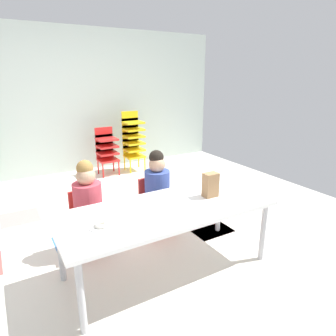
{
  "coord_description": "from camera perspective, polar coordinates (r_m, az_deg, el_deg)",
  "views": [
    {
      "loc": [
        -1.02,
        -2.83,
        1.65
      ],
      "look_at": [
        0.28,
        -0.61,
        0.84
      ],
      "focal_mm": 32.13,
      "sensor_mm": 36.0,
      "label": 1
    }
  ],
  "objects": [
    {
      "name": "ground_plane",
      "position": [
        3.43,
        -9.62,
        -11.86
      ],
      "size": [
        5.91,
        4.97,
        0.02
      ],
      "color": "silver"
    },
    {
      "name": "back_wall",
      "position": [
        5.43,
        -19.91,
        11.63
      ],
      "size": [
        5.91,
        0.1,
        2.41
      ],
      "primitive_type": "cube",
      "color": "#B2C1B7",
      "rests_on": "ground_plane"
    },
    {
      "name": "craft_table",
      "position": [
        2.53,
        -0.14,
        -8.45
      ],
      "size": [
        1.81,
        0.75,
        0.59
      ],
      "color": "white",
      "rests_on": "ground_plane"
    },
    {
      "name": "seated_child_near_camera",
      "position": [
        2.87,
        -15.03,
        -5.69
      ],
      "size": [
        0.32,
        0.32,
        0.92
      ],
      "color": "red",
      "rests_on": "ground_plane"
    },
    {
      "name": "seated_child_middle_seat",
      "position": [
        3.12,
        -2.14,
        -3.23
      ],
      "size": [
        0.32,
        0.32,
        0.92
      ],
      "color": "red",
      "rests_on": "ground_plane"
    },
    {
      "name": "kid_chair_red_stack",
      "position": [
        5.2,
        -11.59,
        3.7
      ],
      "size": [
        0.32,
        0.3,
        0.8
      ],
      "color": "red",
      "rests_on": "ground_plane"
    },
    {
      "name": "kid_chair_yellow_stack",
      "position": [
        5.35,
        -6.69,
        5.63
      ],
      "size": [
        0.32,
        0.3,
        1.04
      ],
      "color": "yellow",
      "rests_on": "ground_plane"
    },
    {
      "name": "paper_bag_brown",
      "position": [
        2.71,
        8.07,
        -3.2
      ],
      "size": [
        0.13,
        0.09,
        0.22
      ],
      "primitive_type": "cube",
      "color": "#9E754C",
      "rests_on": "craft_table"
    },
    {
      "name": "paper_plate_near_edge",
      "position": [
        2.26,
        -12.49,
        -10.82
      ],
      "size": [
        0.18,
        0.18,
        0.01
      ],
      "primitive_type": "cylinder",
      "color": "white",
      "rests_on": "craft_table"
    },
    {
      "name": "paper_plate_center_table",
      "position": [
        2.51,
        -8.74,
        -7.57
      ],
      "size": [
        0.18,
        0.18,
        0.01
      ],
      "primitive_type": "cylinder",
      "color": "white",
      "rests_on": "craft_table"
    },
    {
      "name": "donut_powdered_on_plate",
      "position": [
        2.25,
        -12.52,
        -10.4
      ],
      "size": [
        0.1,
        0.1,
        0.03
      ],
      "primitive_type": "torus",
      "color": "white",
      "rests_on": "craft_table"
    }
  ]
}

